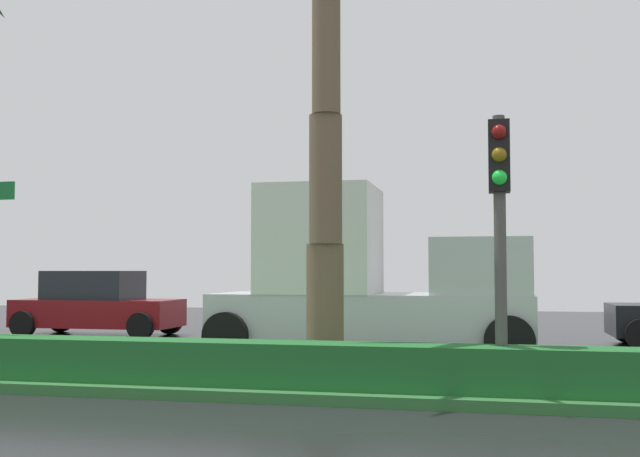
% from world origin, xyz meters
% --- Properties ---
extents(ground_plane, '(90.00, 42.00, 0.10)m').
position_xyz_m(ground_plane, '(0.00, 9.00, -0.05)').
color(ground_plane, black).
extents(median_strip, '(85.50, 4.00, 0.15)m').
position_xyz_m(median_strip, '(0.00, 8.00, 0.07)').
color(median_strip, '#2D6B33').
rests_on(median_strip, ground_plane).
extents(median_hedge, '(76.50, 0.70, 0.60)m').
position_xyz_m(median_hedge, '(0.00, 6.60, 0.45)').
color(median_hedge, '#1E6028').
rests_on(median_hedge, median_strip).
extents(traffic_signal_median_right, '(0.28, 0.43, 3.65)m').
position_xyz_m(traffic_signal_median_right, '(6.03, 6.79, 2.66)').
color(traffic_signal_median_right, '#4C4C47').
rests_on(traffic_signal_median_right, median_strip).
extents(car_in_traffic_second, '(4.30, 2.02, 1.72)m').
position_xyz_m(car_in_traffic_second, '(-4.33, 15.06, 0.83)').
color(car_in_traffic_second, maroon).
rests_on(car_in_traffic_second, ground_plane).
extents(box_truck_lead, '(6.40, 2.64, 3.46)m').
position_xyz_m(box_truck_lead, '(3.46, 11.88, 1.55)').
color(box_truck_lead, silver).
rests_on(box_truck_lead, ground_plane).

